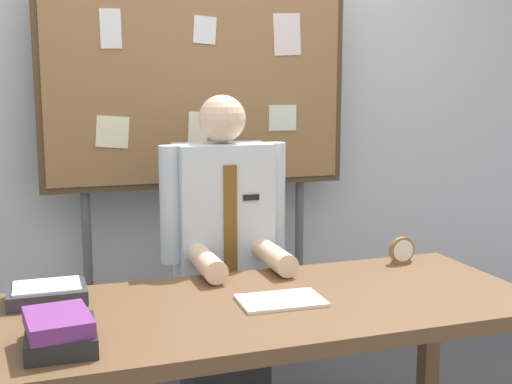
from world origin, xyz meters
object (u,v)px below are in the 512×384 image
Objects in this scene: bulletin_board at (198,87)px; paper_tray at (47,293)px; book_stack at (60,331)px; open_notebook at (281,301)px; person at (224,273)px; desk_clock at (402,251)px; desk at (274,325)px.

bulletin_board reaches higher than paper_tray.
bulletin_board is 1.57m from book_stack.
open_notebook is 0.80m from paper_tray.
book_stack is at bearing -131.32° from person.
bulletin_board is 1.22m from desk_clock.
desk is 0.74m from book_stack.
book_stack is (-0.71, -1.23, -0.68)m from bulletin_board.
book_stack is 0.75m from open_notebook.
person is 1.08m from book_stack.
open_notebook reaches higher than desk.
book_stack is at bearing -161.18° from desk_clock.
desk_clock is 0.42× the size of paper_tray.
desk is 6.40× the size of open_notebook.
desk is 0.09m from open_notebook.
book_stack is at bearing -86.50° from paper_tray.
person is 0.65m from open_notebook.
book_stack reaches higher than open_notebook.
person is at bearing 90.00° from desk.
open_notebook is (0.02, -1.06, -0.72)m from bulletin_board.
bulletin_board reaches higher than desk.
desk_clock is at bearing -26.43° from person.
paper_tray reaches higher than open_notebook.
desk is 6.98× the size of book_stack.
book_stack is 1.46m from desk_clock.
book_stack is at bearing -165.37° from desk.
bulletin_board reaches higher than open_notebook.
person is at bearing 153.57° from desk_clock.
book_stack is (-0.71, -0.81, 0.12)m from person.
bulletin_board is at bearing 131.71° from desk_clock.
desk_clock reaches higher than book_stack.
open_notebook is (0.73, 0.16, -0.04)m from book_stack.
book_stack is 0.43m from paper_tray.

